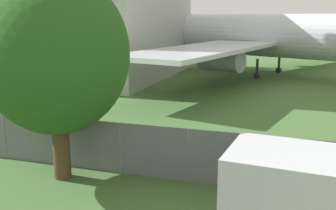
% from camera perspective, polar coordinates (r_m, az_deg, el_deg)
% --- Properties ---
extents(hangar_building, '(27.84, 17.71, 15.41)m').
position_cam_1_polar(hangar_building, '(42.76, -18.85, 13.74)').
color(hangar_building, '#B2B2AD').
rests_on(hangar_building, ground).
extents(perimeter_fence, '(56.07, 0.07, 1.93)m').
position_cam_1_polar(perimeter_fence, '(14.57, -6.98, -6.23)').
color(perimeter_fence, slate).
rests_on(perimeter_fence, ground).
extents(airplane, '(46.68, 38.72, 11.95)m').
position_cam_1_polar(airplane, '(38.75, 16.64, 9.48)').
color(airplane, silver).
rests_on(airplane, ground).
extents(tree_near_hangar, '(5.02, 5.02, 7.23)m').
position_cam_1_polar(tree_near_hangar, '(13.85, -16.04, 7.12)').
color(tree_near_hangar, '#4C3823').
rests_on(tree_near_hangar, ground).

